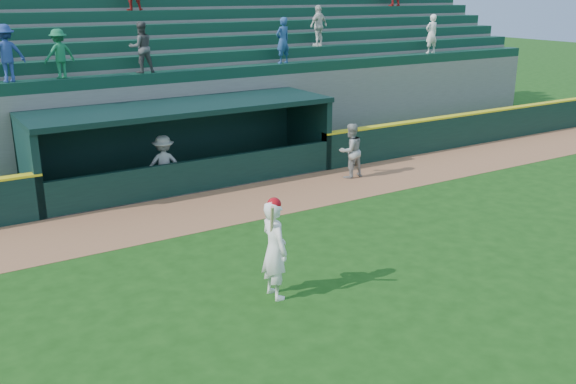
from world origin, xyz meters
name	(u,v)px	position (x,y,z in m)	size (l,w,h in m)	color
ground	(327,267)	(0.00, 0.00, 0.00)	(120.00, 120.00, 0.00)	#174110
warning_track	(226,206)	(0.00, 4.90, 0.01)	(40.00, 3.00, 0.01)	#99603D
field_wall_right	(485,127)	(12.25, 6.55, 0.60)	(15.50, 0.30, 1.20)	black
wall_stripe_right	(486,111)	(12.25, 6.55, 1.23)	(15.50, 0.32, 0.06)	yellow
dugout_player_front	(351,151)	(4.70, 5.36, 0.88)	(0.86, 0.67, 1.76)	#9B9B96
dugout_player_inside	(164,164)	(-0.93, 7.07, 0.86)	(1.11, 0.64, 1.71)	#A4A49F
dugout	(180,138)	(0.00, 8.00, 1.36)	(9.40, 2.80, 2.46)	slate
stands	(130,87)	(-0.01, 12.56, 2.40)	(34.50, 6.29, 7.40)	slate
batter_at_plate	(274,248)	(-1.66, -0.57, 1.02)	(0.57, 0.82, 2.07)	white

